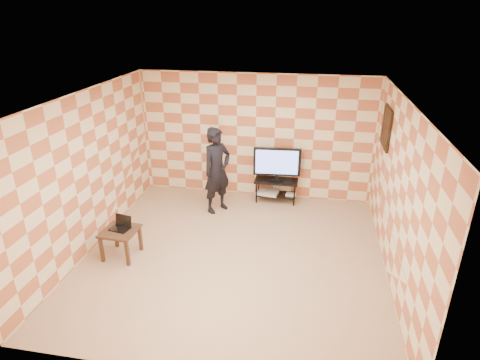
% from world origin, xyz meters
% --- Properties ---
extents(floor, '(5.00, 5.00, 0.00)m').
position_xyz_m(floor, '(0.00, 0.00, 0.00)').
color(floor, tan).
rests_on(floor, ground).
extents(wall_back, '(5.00, 0.02, 2.70)m').
position_xyz_m(wall_back, '(0.00, 2.50, 1.35)').
color(wall_back, beige).
rests_on(wall_back, ground).
extents(wall_front, '(5.00, 0.02, 2.70)m').
position_xyz_m(wall_front, '(0.00, -2.50, 1.35)').
color(wall_front, beige).
rests_on(wall_front, ground).
extents(wall_left, '(0.02, 5.00, 2.70)m').
position_xyz_m(wall_left, '(-2.50, 0.00, 1.35)').
color(wall_left, beige).
rests_on(wall_left, ground).
extents(wall_right, '(0.02, 5.00, 2.70)m').
position_xyz_m(wall_right, '(2.50, 0.00, 1.35)').
color(wall_right, beige).
rests_on(wall_right, ground).
extents(ceiling, '(5.00, 5.00, 0.02)m').
position_xyz_m(ceiling, '(0.00, 0.00, 2.70)').
color(ceiling, white).
rests_on(ceiling, wall_back).
extents(wall_art, '(0.04, 0.72, 0.72)m').
position_xyz_m(wall_art, '(2.47, 1.55, 1.95)').
color(wall_art, black).
rests_on(wall_art, wall_right).
extents(tv_stand, '(0.92, 0.41, 0.50)m').
position_xyz_m(tv_stand, '(0.50, 2.21, 0.36)').
color(tv_stand, black).
rests_on(tv_stand, floor).
extents(tv, '(1.00, 0.21, 0.72)m').
position_xyz_m(tv, '(0.50, 2.21, 0.90)').
color(tv, black).
rests_on(tv, tv_stand).
extents(dvd_player, '(0.47, 0.37, 0.07)m').
position_xyz_m(dvd_player, '(0.34, 2.18, 0.21)').
color(dvd_player, '#B4B4B7').
rests_on(dvd_player, tv_stand).
extents(game_console, '(0.23, 0.18, 0.05)m').
position_xyz_m(game_console, '(0.83, 2.18, 0.20)').
color(game_console, silver).
rests_on(game_console, tv_stand).
extents(side_table, '(0.59, 0.59, 0.50)m').
position_xyz_m(side_table, '(-1.87, -0.35, 0.41)').
color(side_table, '#332214').
rests_on(side_table, floor).
extents(laptop, '(0.36, 0.31, 0.21)m').
position_xyz_m(laptop, '(-1.87, -0.28, 0.55)').
color(laptop, black).
rests_on(laptop, side_table).
extents(person, '(0.73, 0.77, 1.78)m').
position_xyz_m(person, '(-0.65, 1.58, 0.89)').
color(person, black).
rests_on(person, floor).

